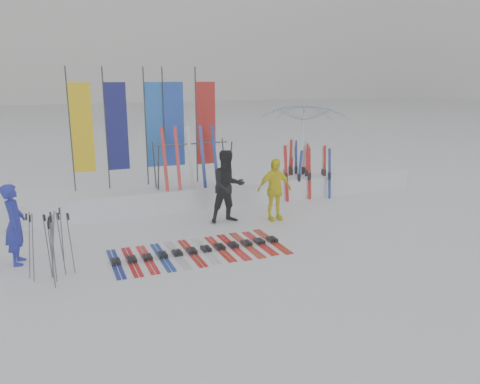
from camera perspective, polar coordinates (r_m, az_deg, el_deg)
name	(u,v)px	position (r m, az deg, el deg)	size (l,w,h in m)	color
ground	(261,259)	(9.40, 2.62, -8.22)	(120.00, 120.00, 0.00)	white
snow_bank	(194,193)	(13.42, -5.68, -0.14)	(14.00, 1.60, 0.60)	white
person_blue	(15,224)	(9.93, -25.77, -3.57)	(0.58, 0.38, 1.58)	#1C25A7
person_black	(228,187)	(11.51, -1.49, 0.66)	(0.88, 0.68, 1.81)	black
person_yellow	(274,189)	(11.73, 4.22, 0.31)	(0.93, 0.39, 1.58)	#FFF210
tent_canopy	(303,142)	(16.17, 7.69, 6.04)	(2.98, 3.03, 2.73)	white
ski_row	(199,250)	(9.80, -4.98, -7.10)	(3.54, 1.69, 0.07)	navy
pole_cluster	(52,246)	(9.00, -21.99, -6.13)	(0.79, 0.80, 1.25)	#595B60
feather_flags	(147,126)	(13.03, -11.23, 7.93)	(3.92, 0.16, 3.20)	#383A3F
ski_rack	(193,158)	(12.79, -5.80, 4.12)	(2.04, 0.80, 1.23)	#383A3F
upright_skis	(303,170)	(14.27, 7.70, 2.64)	(1.62, 1.08, 1.70)	silver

